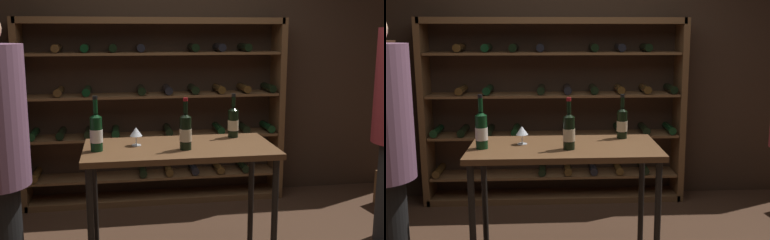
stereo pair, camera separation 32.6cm
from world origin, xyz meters
The scene contains 7 objects.
back_wall centered at (0.00, 1.81, 1.32)m, with size 5.53×0.10×2.65m, color #3D2B1E.
wine_rack centered at (-0.24, 1.60, 0.91)m, with size 2.58×0.32×1.82m.
tasting_table centered at (-0.20, 0.19, 0.82)m, with size 1.31×0.66×0.91m.
wine_bottle_black_capsule centered at (0.24, 0.40, 1.03)m, with size 0.08×0.08×0.33m.
wine_bottle_red_label centered at (-0.76, 0.14, 1.04)m, with size 0.08×0.08×0.37m.
wine_bottle_amber_reserve centered at (-0.17, 0.09, 1.04)m, with size 0.08×0.08×0.35m.
wine_glass_stemmed_right centered at (-0.49, 0.25, 1.00)m, with size 0.09×0.09×0.13m.
Camera 1 is at (-0.61, -2.90, 1.69)m, focal length 43.49 mm.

